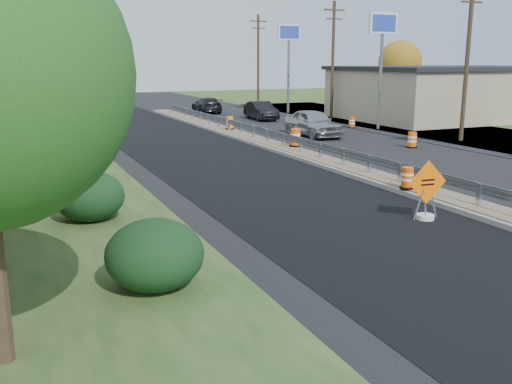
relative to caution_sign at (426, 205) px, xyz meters
name	(u,v)px	position (x,y,z in m)	size (l,w,h in m)	color
ground	(399,187)	(2.15, 4.04, -0.47)	(140.00, 140.00, 0.00)	black
milled_overlay	(206,156)	(-2.25, 14.04, -0.46)	(7.20, 120.00, 0.01)	black
median	(300,154)	(2.15, 12.04, -0.36)	(1.60, 55.00, 0.23)	gray
guardrail	(292,139)	(2.15, 13.04, 0.26)	(0.10, 46.15, 0.72)	silver
retail_building_near	(455,92)	(23.14, 24.04, 1.69)	(18.50, 12.50, 4.27)	tan
pylon_sign_mid	(382,34)	(12.65, 20.04, 6.01)	(2.20, 0.30, 7.90)	slate
pylon_sign_north	(289,41)	(12.65, 34.04, 6.01)	(2.20, 0.30, 7.90)	slate
utility_pole_smid	(467,57)	(13.65, 13.04, 4.47)	(1.90, 0.26, 9.40)	#473523
utility_pole_nmid	(333,58)	(13.65, 28.04, 4.47)	(1.90, 0.26, 9.40)	#473523
utility_pole_north	(258,58)	(13.65, 43.04, 4.47)	(1.90, 0.26, 9.40)	#473523
hedge_south	(155,254)	(-8.85, -1.96, 0.29)	(2.09, 2.09, 1.52)	black
hedge_mid	(89,196)	(-9.35, 4.04, 0.29)	(2.09, 2.09, 1.52)	black
hedge_north	(81,163)	(-8.85, 10.04, 0.29)	(2.09, 2.09, 1.52)	black
tree_near_red	(14,57)	(-10.85, 14.04, 4.40)	(4.95, 4.95, 7.35)	#473523
tree_far_yellow	(400,62)	(28.15, 38.04, 4.07)	(4.62, 4.62, 6.86)	#473523
caution_sign	(426,205)	(0.00, 0.00, 0.00)	(1.33, 0.55, 1.83)	white
barrel_median_near	(407,178)	(1.60, 2.91, 0.14)	(0.53, 0.53, 0.78)	black
barrel_median_mid	(295,138)	(2.70, 13.65, 0.22)	(0.64, 0.64, 0.95)	black
barrel_median_far	(230,123)	(2.33, 22.36, 0.17)	(0.58, 0.58, 0.85)	black
barrel_shoulder_near	(412,140)	(9.15, 12.00, -0.05)	(0.59, 0.59, 0.87)	black
barrel_shoulder_mid	(352,123)	(11.35, 21.39, -0.09)	(0.54, 0.54, 0.79)	black
barrel_shoulder_far	(266,107)	(11.35, 36.16, -0.06)	(0.58, 0.58, 0.85)	black
car_silver	(313,123)	(6.54, 18.55, 0.38)	(2.01, 4.99, 1.70)	#A4A4A9
car_dark_mid	(261,111)	(7.82, 29.44, 0.27)	(1.56, 4.49, 1.48)	black
car_dark_far	(207,105)	(5.85, 37.28, 0.24)	(1.98, 4.86, 1.41)	black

